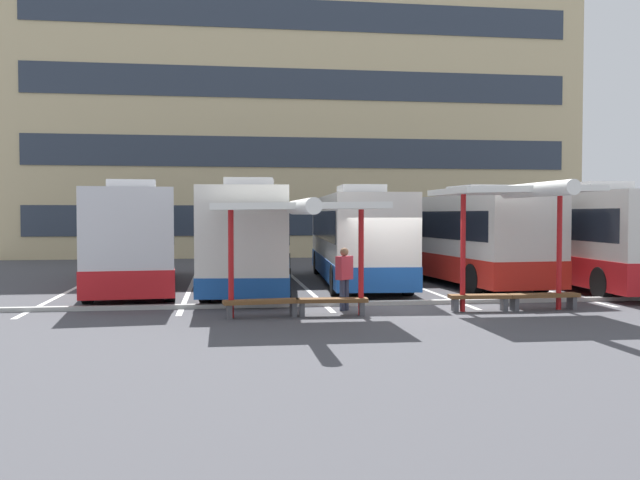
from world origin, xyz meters
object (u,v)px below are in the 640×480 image
object	(u,v)px
coach_bus_2	(356,239)
bench_3	(543,297)
coach_bus_1	(252,237)
bench_0	(262,304)
waiting_shelter_0	(298,209)
waiting_passenger_0	(344,274)
bench_1	(332,303)
bench_2	(480,299)
coach_bus_0	(134,239)
coach_bus_3	(463,239)
coach_bus_4	(576,239)
waiting_shelter_1	(517,193)

from	to	relation	value
coach_bus_2	bench_3	size ratio (longest dim) A/B	5.77
coach_bus_1	bench_0	xyz separation A→B (m)	(-0.08, -7.08, -1.45)
coach_bus_2	coach_bus_1	bearing A→B (deg)	-163.41
waiting_shelter_0	waiting_passenger_0	distance (m)	2.51
bench_1	coach_bus_2	bearing A→B (deg)	74.98
coach_bus_1	bench_3	distance (m)	10.27
bench_3	waiting_passenger_0	size ratio (longest dim) A/B	1.18
coach_bus_1	bench_2	distance (m)	9.02
coach_bus_0	bench_2	size ratio (longest dim) A/B	7.32
coach_bus_0	waiting_passenger_0	world-z (taller)	coach_bus_0
waiting_shelter_0	waiting_passenger_0	xyz separation A→B (m)	(1.38, 1.16, -1.75)
coach_bus_0	bench_3	distance (m)	14.06
coach_bus_2	coach_bus_3	world-z (taller)	coach_bus_2
coach_bus_1	waiting_shelter_0	bearing A→B (deg)	-83.59
coach_bus_0	waiting_passenger_0	xyz separation A→B (m)	(6.34, -7.00, -0.74)
bench_0	waiting_passenger_0	bearing A→B (deg)	22.37
coach_bus_4	bench_1	world-z (taller)	coach_bus_4
coach_bus_0	waiting_passenger_0	size ratio (longest dim) A/B	7.19
coach_bus_2	coach_bus_4	distance (m)	8.00
bench_0	bench_1	bearing A→B (deg)	0.86
waiting_shelter_1	waiting_passenger_0	world-z (taller)	waiting_shelter_1
coach_bus_0	waiting_shelter_1	bearing A→B (deg)	-36.09
coach_bus_1	coach_bus_3	bearing A→B (deg)	4.22
bench_2	waiting_passenger_0	bearing A→B (deg)	169.85
coach_bus_4	bench_2	distance (m)	8.46
bench_0	waiting_shelter_1	distance (m)	7.31
bench_0	bench_2	world-z (taller)	same
coach_bus_0	coach_bus_2	distance (m)	8.07
coach_bus_4	coach_bus_2	bearing A→B (deg)	165.32
coach_bus_3	waiting_shelter_0	world-z (taller)	coach_bus_3
coach_bus_2	coach_bus_3	xyz separation A→B (m)	(3.98, -0.59, -0.02)
waiting_shelter_1	bench_1	bearing A→B (deg)	-179.69
bench_1	coach_bus_1	bearing A→B (deg)	103.71
waiting_shelter_1	coach_bus_4	bearing A→B (deg)	51.00
coach_bus_1	waiting_shelter_1	xyz separation A→B (m)	(6.67, -7.02, 1.36)
waiting_shelter_1	waiting_shelter_0	bearing A→B (deg)	-177.26
waiting_passenger_0	coach_bus_2	bearing A→B (deg)	76.72
waiting_shelter_0	waiting_shelter_1	bearing A→B (deg)	2.74
waiting_passenger_0	coach_bus_4	bearing A→B (deg)	29.18
waiting_passenger_0	coach_bus_3	bearing A→B (deg)	49.71
coach_bus_0	bench_3	size ratio (longest dim) A/B	6.09
coach_bus_2	waiting_passenger_0	distance (m)	7.54
coach_bus_3	waiting_passenger_0	world-z (taller)	coach_bus_3
bench_2	bench_3	bearing A→B (deg)	-0.34
coach_bus_0	bench_2	distance (m)	12.59
bench_1	bench_0	bearing A→B (deg)	-179.14
coach_bus_1	bench_3	world-z (taller)	coach_bus_1
coach_bus_1	waiting_shelter_0	world-z (taller)	coach_bus_1
coach_bus_0	bench_0	size ratio (longest dim) A/B	6.20
waiting_shelter_0	coach_bus_3	bearing A→B (deg)	48.08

